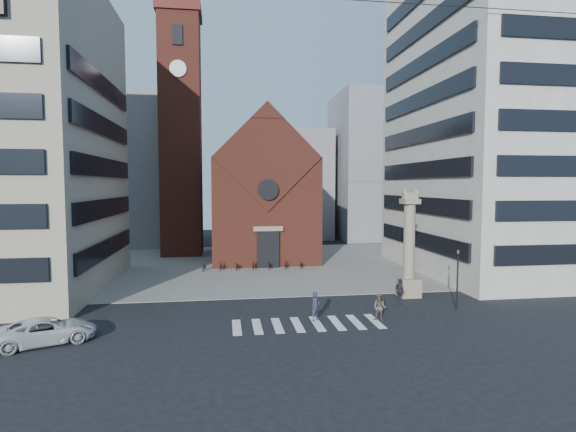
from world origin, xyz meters
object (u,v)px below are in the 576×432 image
object	(u,v)px
traffic_light	(457,278)
pedestrian_2	(400,291)
pedestrian_1	(380,308)
white_car	(47,331)
pedestrian_0	(316,306)
lion_column	(409,254)
scooter_0	(204,267)

from	to	relation	value
traffic_light	pedestrian_2	distance (m)	4.25
pedestrian_1	pedestrian_2	size ratio (longest dim) A/B	0.93
pedestrian_1	pedestrian_2	world-z (taller)	pedestrian_2
traffic_light	pedestrian_1	bearing A→B (deg)	-162.97
traffic_light	white_car	size ratio (longest dim) A/B	0.82
white_car	pedestrian_0	world-z (taller)	pedestrian_0
lion_column	scooter_0	size ratio (longest dim) A/B	5.57
lion_column	white_car	distance (m)	26.00
lion_column	scooter_0	distance (m)	21.45
lion_column	white_car	bearing A→B (deg)	-163.56
pedestrian_0	pedestrian_2	bearing A→B (deg)	-12.78
scooter_0	white_car	bearing A→B (deg)	-102.69
pedestrian_0	scooter_0	world-z (taller)	pedestrian_0
white_car	pedestrian_0	size ratio (longest dim) A/B	2.70
pedestrian_0	pedestrian_2	distance (m)	7.88
pedestrian_1	white_car	bearing A→B (deg)	-138.13
pedestrian_0	pedestrian_2	world-z (taller)	pedestrian_2
lion_column	pedestrian_0	bearing A→B (deg)	-148.68
traffic_light	pedestrian_0	bearing A→B (deg)	-172.89
white_car	pedestrian_0	bearing A→B (deg)	-105.64
white_car	scooter_0	xyz separation A→B (m)	(8.00, 20.32, -0.27)
white_car	pedestrian_1	world-z (taller)	pedestrian_1
pedestrian_0	scooter_0	xyz separation A→B (m)	(-8.02, 18.35, -0.51)
traffic_light	pedestrian_2	size ratio (longest dim) A/B	2.20
pedestrian_2	scooter_0	xyz separation A→B (m)	(-15.20, 15.12, -0.52)
scooter_0	pedestrian_1	bearing A→B (deg)	-48.50
lion_column	pedestrian_1	size ratio (longest dim) A/B	4.79
traffic_light	pedestrian_1	world-z (taller)	traffic_light
lion_column	pedestrian_0	distance (m)	10.58
white_car	scooter_0	distance (m)	21.84
traffic_light	pedestrian_2	xyz separation A→B (m)	(-3.58, 1.88, -1.31)
lion_column	pedestrian_2	size ratio (longest dim) A/B	4.44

